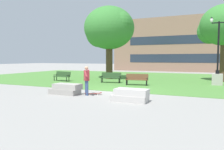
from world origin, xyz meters
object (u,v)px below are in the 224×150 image
concrete_block_center (66,89)px  lamp_post_center (217,71)px  skateboard (93,93)px  park_bench_near_right (62,76)px  concrete_block_left (131,95)px  park_bench_near_left (111,77)px  person_skateboarder (87,79)px  park_bench_far_left (137,79)px

concrete_block_center → lamp_post_center: lamp_post_center is taller
skateboard → park_bench_near_right: size_ratio=0.49×
concrete_block_center → concrete_block_left: 4.33m
park_bench_near_left → concrete_block_left: bearing=-58.9°
lamp_post_center → concrete_block_center: bearing=-134.1°
concrete_block_center → concrete_block_left: size_ratio=1.05×
concrete_block_center → skateboard: concrete_block_center is taller
person_skateboarder → park_bench_far_left: person_skateboarder is taller
skateboard → park_bench_near_right: park_bench_near_right is taller
park_bench_near_right → skateboard: bearing=-41.2°
person_skateboarder → park_bench_near_left: 6.66m
person_skateboarder → skateboard: (0.30, 0.24, -0.89)m
skateboard → park_bench_near_right: 8.69m
park_bench_near_right → lamp_post_center: lamp_post_center is taller
concrete_block_left → park_bench_near_left: (-4.36, 7.22, 0.23)m
person_skateboarder → park_bench_near_left: (-1.39, 6.50, -0.43)m
concrete_block_center → park_bench_far_left: (2.56, 5.96, 0.23)m
skateboard → park_bench_near_left: 6.50m
person_skateboarder → park_bench_near_left: person_skateboarder is taller
skateboard → park_bench_near_left: park_bench_near_left is taller
person_skateboarder → park_bench_near_right: person_skateboarder is taller
park_bench_near_left → park_bench_near_right: 4.88m
concrete_block_left → park_bench_near_left: bearing=121.1°
concrete_block_center → park_bench_far_left: bearing=66.8°
concrete_block_left → park_bench_near_left: size_ratio=0.99×
park_bench_far_left → park_bench_near_right: bearing=178.5°
park_bench_near_left → park_bench_near_right: size_ratio=1.00×
person_skateboarder → concrete_block_center: bearing=-171.3°
concrete_block_center → skateboard: (1.62, 0.45, -0.22)m
park_bench_far_left → person_skateboarder: bearing=-102.1°
person_skateboarder → park_bench_far_left: 5.91m
park_bench_near_left → park_bench_far_left: same height
park_bench_near_left → lamp_post_center: (8.52, 2.01, 0.58)m
concrete_block_left → person_skateboarder: size_ratio=1.07×
concrete_block_center → park_bench_near_left: bearing=90.5°
park_bench_far_left → skateboard: bearing=-99.6°
park_bench_near_left → park_bench_far_left: 2.72m
park_bench_near_right → concrete_block_center: bearing=-51.5°
skateboard → lamp_post_center: lamp_post_center is taller
park_bench_near_left → person_skateboarder: bearing=-77.9°
person_skateboarder → skateboard: size_ratio=1.88×
concrete_block_center → concrete_block_left: bearing=-6.9°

